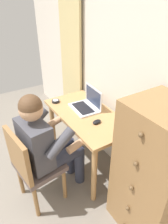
{
  "coord_description": "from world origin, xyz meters",
  "views": [
    {
      "loc": [
        1.37,
        0.82,
        1.9
      ],
      "look_at": [
        -0.12,
        1.75,
        0.84
      ],
      "focal_mm": 32.6,
      "sensor_mm": 36.0,
      "label": 1
    }
  ],
  "objects_px": {
    "computer_mouse": "(97,122)",
    "desk": "(87,123)",
    "dresser": "(154,174)",
    "chair": "(32,164)",
    "desk_clock": "(56,101)",
    "laptop": "(87,104)",
    "person_seated": "(47,142)"
  },
  "relations": [
    {
      "from": "laptop",
      "to": "computer_mouse",
      "type": "height_order",
      "value": "laptop"
    },
    {
      "from": "dresser",
      "to": "laptop",
      "type": "bearing_deg",
      "value": 179.59
    },
    {
      "from": "desk",
      "to": "desk_clock",
      "type": "xyz_separation_m",
      "value": [
        -0.41,
        -0.18,
        0.14
      ]
    },
    {
      "from": "desk",
      "to": "computer_mouse",
      "type": "bearing_deg",
      "value": -4.89
    },
    {
      "from": "dresser",
      "to": "computer_mouse",
      "type": "relative_size",
      "value": 12.5
    },
    {
      "from": "desk_clock",
      "to": "laptop",
      "type": "bearing_deg",
      "value": 37.35
    },
    {
      "from": "chair",
      "to": "computer_mouse",
      "type": "relative_size",
      "value": 8.8
    },
    {
      "from": "person_seated",
      "to": "desk_clock",
      "type": "bearing_deg",
      "value": 147.63
    },
    {
      "from": "computer_mouse",
      "to": "desk",
      "type": "bearing_deg",
      "value": 166.72
    },
    {
      "from": "desk",
      "to": "desk_clock",
      "type": "height_order",
      "value": "desk_clock"
    },
    {
      "from": "person_seated",
      "to": "computer_mouse",
      "type": "bearing_deg",
      "value": 81.97
    },
    {
      "from": "person_seated",
      "to": "laptop",
      "type": "height_order",
      "value": "person_seated"
    },
    {
      "from": "laptop",
      "to": "desk_clock",
      "type": "relative_size",
      "value": 3.96
    },
    {
      "from": "laptop",
      "to": "computer_mouse",
      "type": "xyz_separation_m",
      "value": [
        0.31,
        -0.08,
        -0.04
      ]
    },
    {
      "from": "dresser",
      "to": "desk_clock",
      "type": "xyz_separation_m",
      "value": [
        -1.33,
        -0.24,
        0.13
      ]
    },
    {
      "from": "person_seated",
      "to": "desk",
      "type": "bearing_deg",
      "value": 104.88
    },
    {
      "from": "desk",
      "to": "chair",
      "type": "relative_size",
      "value": 1.22
    },
    {
      "from": "laptop",
      "to": "chair",
      "type": "bearing_deg",
      "value": -71.69
    },
    {
      "from": "dresser",
      "to": "person_seated",
      "type": "xyz_separation_m",
      "value": [
        -0.78,
        -0.59,
        0.05
      ]
    },
    {
      "from": "dresser",
      "to": "chair",
      "type": "bearing_deg",
      "value": -134.64
    },
    {
      "from": "computer_mouse",
      "to": "desk_clock",
      "type": "relative_size",
      "value": 1.11
    },
    {
      "from": "chair",
      "to": "desk_clock",
      "type": "xyz_separation_m",
      "value": [
        -0.57,
        0.53,
        0.26
      ]
    },
    {
      "from": "dresser",
      "to": "chair",
      "type": "distance_m",
      "value": 1.09
    },
    {
      "from": "desk",
      "to": "dresser",
      "type": "bearing_deg",
      "value": 3.4
    },
    {
      "from": "chair",
      "to": "desk_clock",
      "type": "bearing_deg",
      "value": 137.17
    },
    {
      "from": "laptop",
      "to": "person_seated",
      "type": "bearing_deg",
      "value": -68.35
    },
    {
      "from": "dresser",
      "to": "laptop",
      "type": "distance_m",
      "value": 1.03
    },
    {
      "from": "desk",
      "to": "computer_mouse",
      "type": "distance_m",
      "value": 0.26
    },
    {
      "from": "person_seated",
      "to": "chair",
      "type": "bearing_deg",
      "value": -83.47
    },
    {
      "from": "dresser",
      "to": "laptop",
      "type": "xyz_separation_m",
      "value": [
        -1.01,
        0.01,
        0.17
      ]
    },
    {
      "from": "desk_clock",
      "to": "dresser",
      "type": "bearing_deg",
      "value": 10.01
    },
    {
      "from": "desk_clock",
      "to": "computer_mouse",
      "type": "bearing_deg",
      "value": 14.54
    }
  ]
}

